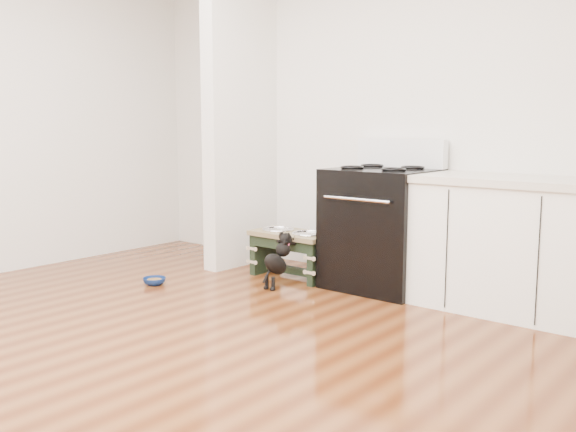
% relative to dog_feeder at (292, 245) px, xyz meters
% --- Properties ---
extents(ground, '(5.00, 5.00, 0.00)m').
position_rel_dog_feeder_xyz_m(ground, '(0.48, -1.98, -0.27)').
color(ground, '#4C220D').
rests_on(ground, ground).
extents(room_shell, '(5.00, 5.00, 5.00)m').
position_rel_dog_feeder_xyz_m(room_shell, '(0.48, -1.98, 1.35)').
color(room_shell, silver).
rests_on(room_shell, ground).
extents(partition_wall, '(0.15, 0.80, 2.70)m').
position_rel_dog_feeder_xyz_m(partition_wall, '(-0.69, 0.12, 1.08)').
color(partition_wall, silver).
rests_on(partition_wall, ground).
extents(oven_range, '(0.76, 0.69, 1.14)m').
position_rel_dog_feeder_xyz_m(oven_range, '(0.73, 0.18, 0.21)').
color(oven_range, black).
rests_on(oven_range, ground).
extents(cabinet_run, '(1.24, 0.64, 0.91)m').
position_rel_dog_feeder_xyz_m(cabinet_run, '(1.71, 0.20, 0.18)').
color(cabinet_run, white).
rests_on(cabinet_run, ground).
extents(dog_feeder, '(0.69, 0.37, 0.40)m').
position_rel_dog_feeder_xyz_m(dog_feeder, '(0.00, 0.00, 0.00)').
color(dog_feeder, black).
rests_on(dog_feeder, ground).
extents(puppy, '(0.12, 0.36, 0.42)m').
position_rel_dog_feeder_xyz_m(puppy, '(0.12, -0.32, -0.04)').
color(puppy, black).
rests_on(puppy, ground).
extents(floor_bowl, '(0.23, 0.23, 0.06)m').
position_rel_dog_feeder_xyz_m(floor_bowl, '(-0.68, -0.89, -0.24)').
color(floor_bowl, navy).
rests_on(floor_bowl, ground).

